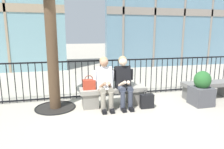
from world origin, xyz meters
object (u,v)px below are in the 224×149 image
(stone_bench_far, at_px, (211,88))
(seated_person_with_phone, at_px, (105,81))
(stone_bench, at_px, (113,95))
(planter, at_px, (202,89))
(handbag_on_bench, at_px, (89,84))
(seated_person_companion, at_px, (124,80))
(shopping_bag, at_px, (147,101))

(stone_bench_far, bearing_deg, seated_person_with_phone, -178.92)
(stone_bench, distance_m, planter, 2.16)
(handbag_on_bench, bearing_deg, stone_bench, 0.99)
(seated_person_companion, bearing_deg, stone_bench, 150.53)
(handbag_on_bench, distance_m, shopping_bag, 1.42)
(seated_person_with_phone, xyz_separation_m, handbag_on_bench, (-0.35, 0.12, -0.08))
(seated_person_with_phone, height_order, seated_person_companion, same)
(stone_bench, distance_m, shopping_bag, 0.82)
(shopping_bag, bearing_deg, stone_bench, 153.10)
(seated_person_companion, bearing_deg, seated_person_with_phone, 180.00)
(shopping_bag, distance_m, planter, 1.40)
(planter, bearing_deg, stone_bench, 167.02)
(handbag_on_bench, xyz_separation_m, shopping_bag, (1.31, -0.36, -0.40))
(seated_person_companion, distance_m, shopping_bag, 0.73)
(stone_bench, xyz_separation_m, shopping_bag, (0.73, -0.37, -0.10))
(seated_person_with_phone, distance_m, stone_bench_far, 2.97)
(stone_bench, height_order, seated_person_companion, seated_person_companion)
(planter, bearing_deg, seated_person_companion, 169.25)
(planter, bearing_deg, shopping_bag, 175.22)
(seated_person_with_phone, distance_m, shopping_bag, 1.10)
(seated_person_with_phone, relative_size, planter, 1.43)
(handbag_on_bench, height_order, stone_bench_far, handbag_on_bench)
(stone_bench_far, relative_size, planter, 1.88)
(shopping_bag, bearing_deg, stone_bench_far, 8.52)
(seated_person_with_phone, height_order, stone_bench_far, seated_person_with_phone)
(shopping_bag, bearing_deg, seated_person_with_phone, 165.84)
(stone_bench, bearing_deg, seated_person_with_phone, -150.53)
(stone_bench, relative_size, handbag_on_bench, 4.85)
(seated_person_with_phone, bearing_deg, handbag_on_bench, 161.38)
(seated_person_with_phone, xyz_separation_m, stone_bench_far, (2.94, 0.06, -0.38))
(stone_bench, distance_m, handbag_on_bench, 0.65)
(seated_person_companion, relative_size, shopping_bag, 2.82)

